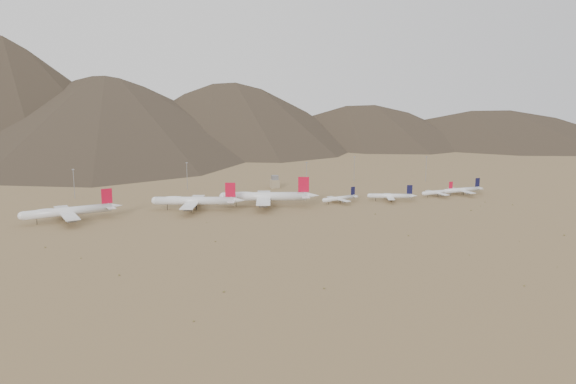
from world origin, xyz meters
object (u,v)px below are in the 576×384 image
object	(u,v)px
widebody_west	(69,211)
narrowbody_b	(391,196)
widebody_centre	(195,201)
control_tower	(275,182)
widebody_east	(266,196)
narrowbody_a	(340,198)

from	to	relation	value
widebody_west	narrowbody_b	size ratio (longest dim) A/B	1.72
widebody_centre	control_tower	bearing A→B (deg)	60.83
widebody_east	widebody_centre	bearing A→B (deg)	-166.91
control_tower	widebody_west	bearing A→B (deg)	-151.21
widebody_east	control_tower	world-z (taller)	widebody_east
widebody_centre	narrowbody_b	bearing A→B (deg)	13.79
control_tower	narrowbody_b	bearing A→B (deg)	-49.50
narrowbody_a	widebody_west	bearing A→B (deg)	165.80
widebody_west	control_tower	distance (m)	200.44
widebody_centre	widebody_east	size ratio (longest dim) A/B	0.90
narrowbody_b	control_tower	size ratio (longest dim) A/B	3.36
narrowbody_a	control_tower	bearing A→B (deg)	94.19
widebody_centre	widebody_east	world-z (taller)	widebody_east
widebody_east	narrowbody_b	bearing A→B (deg)	10.01
widebody_west	widebody_east	size ratio (longest dim) A/B	0.89
widebody_east	control_tower	distance (m)	88.48
widebody_east	narrowbody_b	distance (m)	107.01
narrowbody_b	widebody_centre	bearing A→B (deg)	-164.28
narrowbody_a	control_tower	world-z (taller)	narrowbody_a
widebody_east	control_tower	size ratio (longest dim) A/B	6.54
widebody_centre	widebody_east	xyz separation A→B (m)	(56.20, -0.88, 0.72)
widebody_east	narrowbody_a	bearing A→B (deg)	11.11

